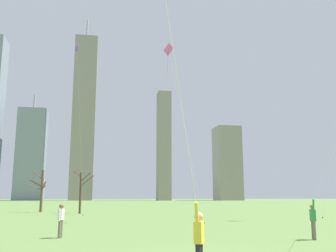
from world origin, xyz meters
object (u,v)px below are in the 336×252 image
Objects in this scene: kite_flyer_midfield_center_yellow at (187,160)px; distant_kite_high_overhead_pink at (170,58)px; bare_tree_right_of_center at (41,189)px; bare_tree_rightmost at (81,190)px; distant_kite_low_near_trees_purple at (77,61)px; bystander_far_off_by_trees at (61,219)px; kite_flyer_midfield_right_white at (334,170)px.

distant_kite_high_overhead_pink is (3.64, 21.36, 10.63)m from kite_flyer_midfield_center_yellow.
bare_tree_right_of_center is (-8.96, 41.14, -0.05)m from kite_flyer_midfield_center_yellow.
bare_tree_rightmost is (5.04, -4.84, -0.13)m from bare_tree_right_of_center.
distant_kite_low_near_trees_purple reaches higher than kite_flyer_midfield_center_yellow.
bare_tree_right_of_center is (-5.22, 29.91, 1.87)m from bystander_far_off_by_trees.
bare_tree_rightmost is (-7.57, 14.93, -10.81)m from distant_kite_high_overhead_pink.
kite_flyer_midfield_right_white reaches higher than bystander_far_off_by_trees.
distant_kite_high_overhead_pink is 0.76× the size of distant_kite_low_near_trees_purple.
kite_flyer_midfield_center_yellow is at bearing -99.67° from distant_kite_high_overhead_pink.
kite_flyer_midfield_right_white reaches higher than bare_tree_right_of_center.
kite_flyer_midfield_right_white is 1.65× the size of kite_flyer_midfield_center_yellow.
distant_kite_high_overhead_pink is 19.92m from bare_tree_rightmost.
distant_kite_high_overhead_pink is at bearing 80.33° from kite_flyer_midfield_center_yellow.
distant_kite_low_near_trees_purple reaches higher than bare_tree_right_of_center.
bystander_far_off_by_trees is 0.08× the size of distant_kite_low_near_trees_purple.
kite_flyer_midfield_center_yellow is (-8.06, -6.51, -0.30)m from kite_flyer_midfield_right_white.
distant_kite_low_near_trees_purple is 14.87m from bare_tree_rightmost.
bare_tree_right_of_center is at bearing 136.14° from bare_tree_rightmost.
bare_tree_rightmost is (-11.99, 29.78, -0.48)m from kite_flyer_midfield_right_white.
kite_flyer_midfield_center_yellow is 24.14m from distant_kite_high_overhead_pink.
bare_tree_right_of_center is 1.03× the size of bare_tree_rightmost.
bare_tree_right_of_center is (-4.10, 6.48, -14.62)m from distant_kite_low_near_trees_purple.
distant_kite_low_near_trees_purple is at bearing 97.99° from kite_flyer_midfield_center_yellow.
kite_flyer_midfield_center_yellow is 2.06× the size of bare_tree_rightmost.
kite_flyer_midfield_right_white is at bearing -63.81° from bare_tree_right_of_center.
kite_flyer_midfield_center_yellow is at bearing -77.71° from bare_tree_right_of_center.
bare_tree_rightmost is at bearing -43.86° from bare_tree_right_of_center.
distant_kite_low_near_trees_purple is at bearing 92.74° from bystander_far_off_by_trees.
distant_kite_low_near_trees_purple is (-8.50, 13.30, 3.94)m from distant_kite_high_overhead_pink.
distant_kite_high_overhead_pink reaches higher than bystander_far_off_by_trees.
distant_kite_high_overhead_pink is 2.88× the size of bare_tree_right_of_center.
kite_flyer_midfield_center_yellow is 42.10m from bare_tree_right_of_center.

